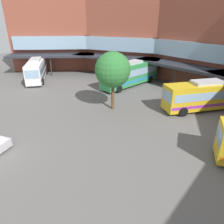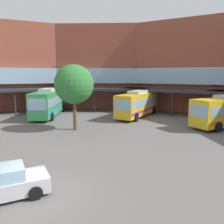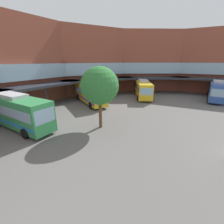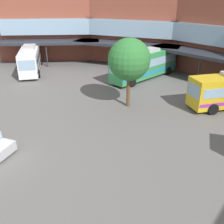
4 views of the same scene
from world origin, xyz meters
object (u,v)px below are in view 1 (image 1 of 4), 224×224
plaza_tree (113,70)px  bus_4 (37,69)px  bus_1 (130,74)px  bus_2 (205,95)px

plaza_tree → bus_4: bearing=-161.2°
bus_4 → plaza_tree: plaza_tree is taller
bus_1 → plaza_tree: bearing=29.6°
bus_1 → bus_4: 16.90m
bus_2 → plaza_tree: 11.50m
bus_1 → bus_2: size_ratio=1.12×
bus_2 → plaza_tree: size_ratio=1.49×
bus_2 → plaza_tree: plaza_tree is taller
bus_2 → bus_4: (-23.17, -15.95, 0.04)m
bus_2 → bus_4: bearing=-42.4°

